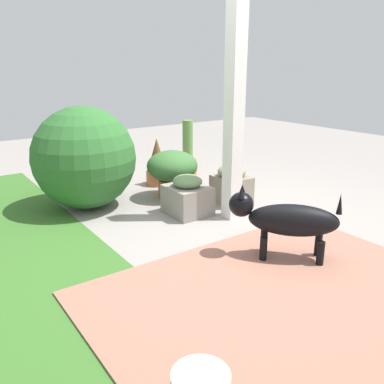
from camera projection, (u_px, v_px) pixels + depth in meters
ground_plane at (227, 231)px, 3.61m from camera, size 12.00×12.00×0.00m
brick_path at (285, 297)px, 2.57m from camera, size 1.80×2.40×0.02m
porch_pillar at (234, 105)px, 3.62m from camera, size 0.14×0.14×2.16m
stone_planter_nearest at (231, 185)px, 4.31m from camera, size 0.38×0.34×0.41m
stone_planter_near at (188, 196)px, 3.98m from camera, size 0.42×0.38×0.40m
round_shrub at (84, 158)px, 4.08m from camera, size 1.05×1.05×1.05m
terracotta_pot_spiky at (157, 163)px, 4.94m from camera, size 0.28×0.28×0.58m
terracotta_pot_broad at (172, 170)px, 4.43m from camera, size 0.56×0.56×0.53m
terracotta_pot_tall at (188, 156)px, 5.39m from camera, size 0.25×0.25×0.74m
dog at (285, 219)px, 3.00m from camera, size 0.69×0.67×0.56m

